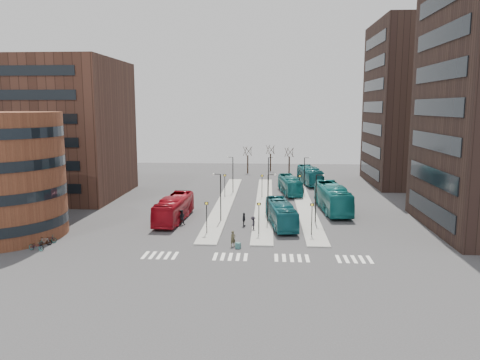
# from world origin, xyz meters

# --- Properties ---
(ground) EXTENTS (160.00, 160.00, 0.00)m
(ground) POSITION_xyz_m (0.00, 0.00, 0.00)
(ground) COLOR #2E2E31
(ground) RESTS_ON ground
(island_left) EXTENTS (2.50, 45.00, 0.15)m
(island_left) POSITION_xyz_m (-4.00, 30.00, 0.07)
(island_left) COLOR gray
(island_left) RESTS_ON ground
(island_mid) EXTENTS (2.50, 45.00, 0.15)m
(island_mid) POSITION_xyz_m (2.00, 30.00, 0.07)
(island_mid) COLOR gray
(island_mid) RESTS_ON ground
(island_right) EXTENTS (2.50, 45.00, 0.15)m
(island_right) POSITION_xyz_m (8.00, 30.00, 0.07)
(island_right) COLOR gray
(island_right) RESTS_ON ground
(suitcase) EXTENTS (0.60, 0.54, 0.61)m
(suitcase) POSITION_xyz_m (-0.43, 6.76, 0.31)
(suitcase) COLOR navy
(suitcase) RESTS_ON ground
(red_bus) EXTENTS (3.37, 11.63, 3.20)m
(red_bus) POSITION_xyz_m (-9.47, 18.19, 1.60)
(red_bus) COLOR maroon
(red_bus) RESTS_ON ground
(teal_bus_a) EXTENTS (3.96, 10.97, 2.99)m
(teal_bus_a) POSITION_xyz_m (4.23, 16.58, 1.49)
(teal_bus_a) COLOR #12555E
(teal_bus_a) RESTS_ON ground
(teal_bus_b) EXTENTS (3.89, 10.79, 2.94)m
(teal_bus_b) POSITION_xyz_m (6.23, 38.20, 1.47)
(teal_bus_b) COLOR #156769
(teal_bus_b) RESTS_ON ground
(teal_bus_c) EXTENTS (3.94, 13.42, 3.69)m
(teal_bus_c) POSITION_xyz_m (11.69, 25.38, 1.85)
(teal_bus_c) COLOR #166E6F
(teal_bus_c) RESTS_ON ground
(teal_bus_d) EXTENTS (4.28, 11.91, 3.24)m
(teal_bus_d) POSITION_xyz_m (10.46, 48.65, 1.62)
(teal_bus_d) COLOR #135B61
(teal_bus_d) RESTS_ON ground
(traveller) EXTENTS (0.74, 0.69, 1.69)m
(traveller) POSITION_xyz_m (-1.00, 7.45, 0.84)
(traveller) COLOR #443F29
(traveller) RESTS_ON ground
(commuter_a) EXTENTS (1.00, 0.82, 1.88)m
(commuter_a) POSITION_xyz_m (-8.12, 16.19, 0.94)
(commuter_a) COLOR black
(commuter_a) RESTS_ON ground
(commuter_b) EXTENTS (0.48, 1.02, 1.70)m
(commuter_b) POSITION_xyz_m (-0.32, 15.91, 0.85)
(commuter_b) COLOR black
(commuter_b) RESTS_ON ground
(commuter_c) EXTENTS (0.77, 1.16, 1.68)m
(commuter_c) POSITION_xyz_m (0.87, 14.15, 0.84)
(commuter_c) COLOR black
(commuter_c) RESTS_ON ground
(bicycle_near) EXTENTS (1.92, 1.04, 0.96)m
(bicycle_near) POSITION_xyz_m (-21.00, 4.74, 0.48)
(bicycle_near) COLOR gray
(bicycle_near) RESTS_ON ground
(bicycle_mid) EXTENTS (1.56, 0.88, 0.91)m
(bicycle_mid) POSITION_xyz_m (-21.00, 6.50, 0.45)
(bicycle_mid) COLOR gray
(bicycle_mid) RESTS_ON ground
(bicycle_far) EXTENTS (1.79, 0.88, 0.90)m
(bicycle_far) POSITION_xyz_m (-21.00, 7.43, 0.45)
(bicycle_far) COLOR gray
(bicycle_far) RESTS_ON ground
(crosswalk_stripes) EXTENTS (22.35, 2.40, 0.01)m
(crosswalk_stripes) POSITION_xyz_m (1.75, 4.00, 0.01)
(crosswalk_stripes) COLOR silver
(crosswalk_stripes) RESTS_ON ground
(office_block) EXTENTS (25.00, 20.12, 22.00)m
(office_block) POSITION_xyz_m (-34.00, 33.98, 11.00)
(office_block) COLOR #462A20
(office_block) RESTS_ON ground
(tower_far) EXTENTS (20.12, 20.00, 30.00)m
(tower_far) POSITION_xyz_m (31.98, 50.00, 15.00)
(tower_far) COLOR black
(tower_far) RESTS_ON ground
(sign_poles) EXTENTS (12.45, 22.12, 3.65)m
(sign_poles) POSITION_xyz_m (1.60, 23.00, 2.41)
(sign_poles) COLOR black
(sign_poles) RESTS_ON ground
(lamp_posts) EXTENTS (14.04, 20.24, 6.12)m
(lamp_posts) POSITION_xyz_m (2.64, 28.00, 3.58)
(lamp_posts) COLOR black
(lamp_posts) RESTS_ON ground
(bare_trees) EXTENTS (10.97, 8.14, 5.90)m
(bare_trees) POSITION_xyz_m (2.67, 62.67, 2.72)
(bare_trees) COLOR black
(bare_trees) RESTS_ON ground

